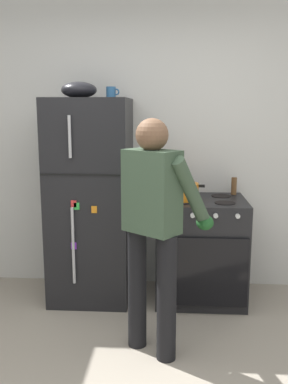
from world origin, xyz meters
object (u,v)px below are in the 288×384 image
object	(u,v)px
coffee_mug	(111,92)
refrigerator	(91,200)
pepper_mill	(234,186)
person_cook	(155,218)
red_pot	(183,191)
mixing_bowl	(79,90)
stove_range	(200,250)

from	to	relation	value
coffee_mug	refrigerator	bearing A→B (deg)	-164.60
pepper_mill	person_cook	bearing A→B (deg)	-121.69
red_pot	person_cook	bearing A→B (deg)	-103.97
coffee_mug	mixing_bowl	size ratio (longest dim) A/B	0.38
person_cook	red_pot	size ratio (longest dim) A/B	4.43
person_cook	mixing_bowl	world-z (taller)	mixing_bowl
person_cook	refrigerator	bearing A→B (deg)	123.80
stove_range	person_cook	xyz separation A→B (m)	(-0.37, -0.87, 0.50)
coffee_mug	mixing_bowl	xyz separation A→B (m)	(-0.26, -0.05, 0.02)
refrigerator	person_cook	bearing A→B (deg)	-56.20
red_pot	stove_range	bearing A→B (deg)	13.92
person_cook	pepper_mill	bearing A→B (deg)	58.31
stove_range	coffee_mug	world-z (taller)	coffee_mug
red_pot	coffee_mug	world-z (taller)	coffee_mug
red_pot	pepper_mill	size ratio (longest dim) A/B	2.35
stove_range	pepper_mill	xyz separation A→B (m)	(0.30, 0.21, 0.53)
stove_range	mixing_bowl	size ratio (longest dim) A/B	3.04
person_cook	coffee_mug	bearing A→B (deg)	113.59
refrigerator	pepper_mill	world-z (taller)	refrigerator
person_cook	stove_range	bearing A→B (deg)	67.14
coffee_mug	mixing_bowl	bearing A→B (deg)	-169.22
pepper_mill	mixing_bowl	world-z (taller)	mixing_bowl
stove_range	pepper_mill	bearing A→B (deg)	35.04
person_cook	pepper_mill	distance (m)	1.27
coffee_mug	pepper_mill	world-z (taller)	coffee_mug
stove_range	mixing_bowl	distance (m)	1.71
red_pot	coffee_mug	size ratio (longest dim) A/B	3.23
red_pot	mixing_bowl	xyz separation A→B (m)	(-0.87, 0.05, 0.84)
refrigerator	stove_range	xyz separation A→B (m)	(0.95, -0.01, -0.43)
refrigerator	person_cook	xyz separation A→B (m)	(0.59, -0.88, 0.08)
stove_range	pepper_mill	size ratio (longest dim) A/B	5.85
stove_range	coffee_mug	xyz separation A→B (m)	(-0.77, 0.06, 1.34)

